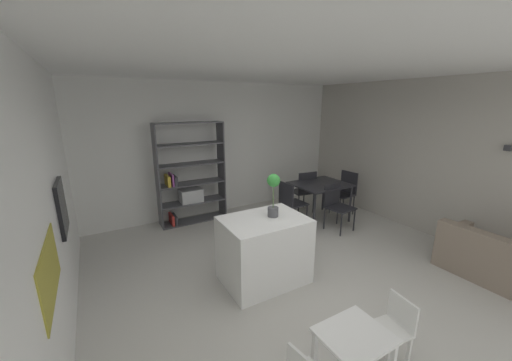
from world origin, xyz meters
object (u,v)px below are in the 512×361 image
dining_table (320,187)px  dining_chair_near (336,203)px  dining_chair_island_side (290,201)px  built_in_oven (62,207)px  dining_chair_window_side (346,189)px  dining_chair_far (304,189)px  open_bookshelf (189,181)px  potted_plant_on_island (273,191)px  child_table (354,342)px  kitchen_island (264,250)px  child_chair_right (394,326)px

dining_table → dining_chair_near: (-0.01, -0.48, -0.18)m
dining_chair_near → dining_chair_island_side: (-0.74, 0.48, 0.03)m
built_in_oven → dining_chair_near: bearing=0.6°
dining_table → dining_chair_window_side: size_ratio=1.15×
dining_chair_far → dining_chair_near: 0.96m
dining_chair_far → open_bookshelf: bearing=-12.2°
potted_plant_on_island → open_bookshelf: size_ratio=0.29×
child_table → dining_table: (2.22, 2.91, 0.30)m
kitchen_island → built_in_oven: bearing=162.1°
dining_chair_island_side → dining_table: bearing=-92.0°
built_in_oven → dining_chair_window_side: built_in_oven is taller
dining_chair_near → child_table: bearing=-139.0°
open_bookshelf → dining_table: (2.34, -1.25, -0.15)m
kitchen_island → dining_chair_far: 2.70m
child_table → child_chair_right: child_chair_right is taller
potted_plant_on_island → dining_chair_near: size_ratio=0.66×
kitchen_island → child_chair_right: (0.41, -1.68, -0.10)m
potted_plant_on_island → open_bookshelf: bearing=98.9°
open_bookshelf → dining_chair_far: (2.33, -0.78, -0.30)m
open_bookshelf → dining_chair_far: open_bookshelf is taller
kitchen_island → dining_chair_near: size_ratio=1.25×
child_chair_right → dining_table: size_ratio=0.58×
open_bookshelf → dining_chair_window_side: size_ratio=2.16×
kitchen_island → dining_chair_island_side: 1.83m
built_in_oven → child_table: size_ratio=1.04×
open_bookshelf → dining_chair_window_side: bearing=-21.9°
dining_table → dining_chair_window_side: dining_chair_window_side is taller
dining_chair_island_side → dining_chair_near: bearing=-125.1°
built_in_oven → potted_plant_on_island: size_ratio=1.02×
open_bookshelf → child_table: 4.19m
child_chair_right → dining_chair_near: (1.68, 2.44, 0.18)m
dining_chair_far → dining_chair_near: (-0.00, -0.95, -0.03)m
dining_chair_island_side → kitchen_island: bearing=130.3°
built_in_oven → kitchen_island: (2.22, -0.72, -0.79)m
child_chair_right → child_table: bearing=-83.3°
built_in_oven → potted_plant_on_island: bearing=-16.5°
dining_table → dining_chair_window_side: bearing=0.8°
dining_chair_far → dining_chair_window_side: dining_chair_far is taller
dining_table → dining_chair_window_side: (0.76, 0.01, -0.16)m
open_bookshelf → dining_chair_near: (2.33, -1.73, -0.33)m
dining_chair_island_side → dining_chair_window_side: size_ratio=0.98×
child_table → dining_chair_window_side: dining_chair_window_side is taller
dining_chair_far → dining_chair_island_side: dining_chair_far is taller
built_in_oven → dining_chair_near: size_ratio=0.68×
kitchen_island → dining_chair_island_side: dining_chair_island_side is taller
open_bookshelf → dining_table: open_bookshelf is taller
child_table → child_chair_right: size_ratio=0.93×
kitchen_island → dining_table: 2.45m
dining_table → dining_chair_island_side: bearing=-179.7°
built_in_oven → dining_table: size_ratio=0.55×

